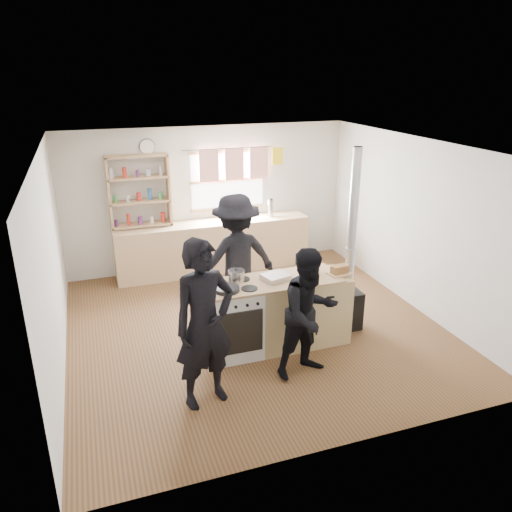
{
  "coord_description": "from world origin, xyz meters",
  "views": [
    {
      "loc": [
        -1.99,
        -5.86,
        3.41
      ],
      "look_at": [
        -0.01,
        -0.1,
        1.1
      ],
      "focal_mm": 35.0,
      "sensor_mm": 36.0,
      "label": 1
    }
  ],
  "objects_px": {
    "skillet_greens": "(227,289)",
    "flue_heater": "(348,285)",
    "stockpot_counter": "(309,265)",
    "person_near_right": "(309,313)",
    "person_near_left": "(205,325)",
    "person_far": "(236,258)",
    "thermos": "(271,208)",
    "stockpot_stove": "(236,276)",
    "cooking_island": "(279,313)",
    "bread_board": "(340,271)",
    "roast_tray": "(276,277)"
  },
  "relations": [
    {
      "from": "thermos",
      "to": "person_near_left",
      "type": "xyz_separation_m",
      "value": [
        -2.08,
        -3.6,
        -0.12
      ]
    },
    {
      "from": "thermos",
      "to": "skillet_greens",
      "type": "height_order",
      "value": "thermos"
    },
    {
      "from": "thermos",
      "to": "person_far",
      "type": "distance_m",
      "value": 2.22
    },
    {
      "from": "flue_heater",
      "to": "bread_board",
      "type": "bearing_deg",
      "value": -139.6
    },
    {
      "from": "person_near_left",
      "to": "person_far",
      "type": "bearing_deg",
      "value": 48.77
    },
    {
      "from": "cooking_island",
      "to": "flue_heater",
      "type": "height_order",
      "value": "flue_heater"
    },
    {
      "from": "thermos",
      "to": "skillet_greens",
      "type": "bearing_deg",
      "value": -119.54
    },
    {
      "from": "thermos",
      "to": "person_near_right",
      "type": "bearing_deg",
      "value": -103.36
    },
    {
      "from": "stockpot_counter",
      "to": "person_near_right",
      "type": "relative_size",
      "value": 0.18
    },
    {
      "from": "stockpot_stove",
      "to": "bread_board",
      "type": "bearing_deg",
      "value": -9.19
    },
    {
      "from": "stockpot_counter",
      "to": "thermos",
      "type": "bearing_deg",
      "value": 79.91
    },
    {
      "from": "flue_heater",
      "to": "person_near_left",
      "type": "distance_m",
      "value": 2.45
    },
    {
      "from": "stockpot_stove",
      "to": "flue_heater",
      "type": "distance_m",
      "value": 1.63
    },
    {
      "from": "stockpot_counter",
      "to": "person_near_right",
      "type": "distance_m",
      "value": 0.92
    },
    {
      "from": "person_near_left",
      "to": "person_near_right",
      "type": "relative_size",
      "value": 1.19
    },
    {
      "from": "cooking_island",
      "to": "stockpot_counter",
      "type": "height_order",
      "value": "stockpot_counter"
    },
    {
      "from": "skillet_greens",
      "to": "person_near_left",
      "type": "xyz_separation_m",
      "value": [
        -0.44,
        -0.72,
        -0.03
      ]
    },
    {
      "from": "stockpot_stove",
      "to": "person_near_left",
      "type": "height_order",
      "value": "person_near_left"
    },
    {
      "from": "skillet_greens",
      "to": "stockpot_stove",
      "type": "bearing_deg",
      "value": 50.65
    },
    {
      "from": "person_near_right",
      "to": "person_far",
      "type": "bearing_deg",
      "value": 91.79
    },
    {
      "from": "stockpot_counter",
      "to": "person_near_left",
      "type": "bearing_deg",
      "value": -149.45
    },
    {
      "from": "stockpot_counter",
      "to": "person_near_right",
      "type": "bearing_deg",
      "value": -113.38
    },
    {
      "from": "person_near_right",
      "to": "stockpot_counter",
      "type": "bearing_deg",
      "value": 55.0
    },
    {
      "from": "thermos",
      "to": "roast_tray",
      "type": "distance_m",
      "value": 2.93
    },
    {
      "from": "cooking_island",
      "to": "bread_board",
      "type": "bearing_deg",
      "value": -7.05
    },
    {
      "from": "bread_board",
      "to": "person_near_left",
      "type": "xyz_separation_m",
      "value": [
        -1.94,
        -0.74,
        -0.05
      ]
    },
    {
      "from": "flue_heater",
      "to": "thermos",
      "type": "bearing_deg",
      "value": 93.21
    },
    {
      "from": "roast_tray",
      "to": "person_far",
      "type": "bearing_deg",
      "value": 104.71
    },
    {
      "from": "thermos",
      "to": "flue_heater",
      "type": "bearing_deg",
      "value": -86.79
    },
    {
      "from": "stockpot_stove",
      "to": "flue_heater",
      "type": "xyz_separation_m",
      "value": [
        1.59,
        0.03,
        -0.36
      ]
    },
    {
      "from": "skillet_greens",
      "to": "flue_heater",
      "type": "xyz_separation_m",
      "value": [
        1.78,
        0.26,
        -0.32
      ]
    },
    {
      "from": "person_near_left",
      "to": "person_far",
      "type": "height_order",
      "value": "person_near_left"
    },
    {
      "from": "flue_heater",
      "to": "person_near_left",
      "type": "relative_size",
      "value": 1.35
    },
    {
      "from": "stockpot_counter",
      "to": "bread_board",
      "type": "xyz_separation_m",
      "value": [
        0.34,
        -0.21,
        -0.05
      ]
    },
    {
      "from": "bread_board",
      "to": "flue_heater",
      "type": "xyz_separation_m",
      "value": [
        0.28,
        0.24,
        -0.34
      ]
    },
    {
      "from": "skillet_greens",
      "to": "roast_tray",
      "type": "relative_size",
      "value": 0.88
    },
    {
      "from": "stockpot_counter",
      "to": "flue_heater",
      "type": "xyz_separation_m",
      "value": [
        0.62,
        0.03,
        -0.38
      ]
    },
    {
      "from": "stockpot_counter",
      "to": "person_near_left",
      "type": "relative_size",
      "value": 0.16
    },
    {
      "from": "person_far",
      "to": "skillet_greens",
      "type": "bearing_deg",
      "value": 61.47
    },
    {
      "from": "person_near_left",
      "to": "stockpot_counter",
      "type": "bearing_deg",
      "value": 15.83
    },
    {
      "from": "stockpot_stove",
      "to": "person_near_right",
      "type": "distance_m",
      "value": 1.05
    },
    {
      "from": "thermos",
      "to": "stockpot_stove",
      "type": "distance_m",
      "value": 3.02
    },
    {
      "from": "cooking_island",
      "to": "roast_tray",
      "type": "relative_size",
      "value": 5.25
    },
    {
      "from": "bread_board",
      "to": "cooking_island",
      "type": "bearing_deg",
      "value": 172.95
    },
    {
      "from": "roast_tray",
      "to": "flue_heater",
      "type": "xyz_separation_m",
      "value": [
        1.12,
        0.14,
        -0.33
      ]
    },
    {
      "from": "cooking_island",
      "to": "bread_board",
      "type": "xyz_separation_m",
      "value": [
        0.79,
        -0.1,
        0.51
      ]
    },
    {
      "from": "person_near_left",
      "to": "bread_board",
      "type": "bearing_deg",
      "value": 6.03
    },
    {
      "from": "stockpot_stove",
      "to": "person_near_right",
      "type": "relative_size",
      "value": 0.13
    },
    {
      "from": "bread_board",
      "to": "thermos",
      "type": "bearing_deg",
      "value": 87.32
    },
    {
      "from": "thermos",
      "to": "flue_heater",
      "type": "relative_size",
      "value": 0.12
    }
  ]
}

